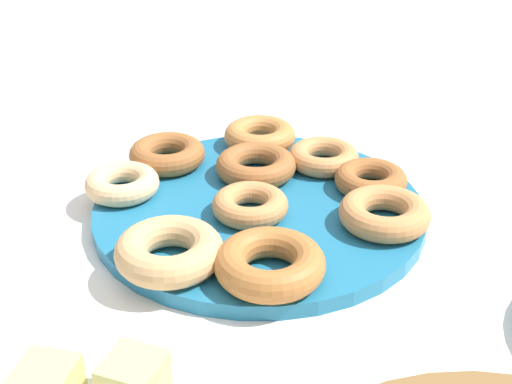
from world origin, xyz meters
The scene contains 13 objects.
ground_plane centered at (0.00, 0.00, 0.00)m, with size 2.40×2.40×0.00m, color white.
donut_plate centered at (0.00, 0.00, 0.01)m, with size 0.34×0.34×0.02m, color #1E6B93.
donut_0 centered at (-0.12, 0.03, 0.03)m, with size 0.09×0.09×0.03m, color #C6844C.
donut_1 centered at (0.07, 0.12, 0.03)m, with size 0.10×0.10×0.03m, color tan.
donut_2 centered at (0.11, -0.08, 0.03)m, with size 0.08×0.08×0.03m, color #995B2D.
donut_3 centered at (0.01, 0.02, 0.03)m, with size 0.08×0.08×0.02m, color #C6844C.
donut_4 centered at (-0.02, 0.13, 0.03)m, with size 0.10×0.10×0.03m, color #AD6B33.
donut_5 centered at (-0.06, -0.09, 0.03)m, with size 0.08×0.08×0.02m, color #C6844C.
donut_6 centered at (0.14, -0.01, 0.03)m, with size 0.08×0.08×0.02m, color #EABC84.
donut_7 centered at (0.01, -0.06, 0.03)m, with size 0.09×0.09×0.02m, color #995B2D.
donut_8 centered at (0.01, -0.14, 0.03)m, with size 0.08×0.08×0.03m, color #BC7A3D.
donut_9 centered at (-0.11, -0.04, 0.03)m, with size 0.08×0.08×0.02m, color #995B2D.
melon_chunk_left centered at (0.05, 0.30, 0.05)m, with size 0.04×0.04×0.04m, color #DBD67A.
Camera 1 is at (-0.06, 0.62, 0.37)m, focal length 49.73 mm.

